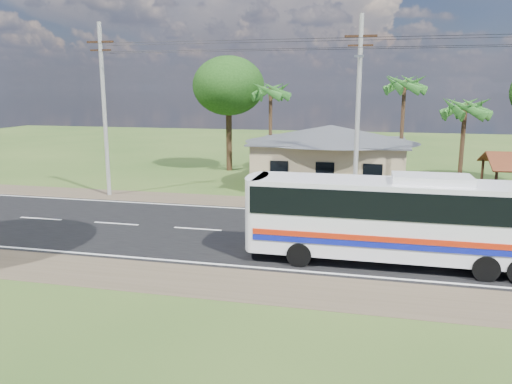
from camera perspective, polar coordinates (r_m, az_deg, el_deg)
ground at (r=24.25m, az=3.42°, el=-4.94°), size 120.00×120.00×0.00m
road at (r=24.24m, az=3.42°, el=-4.92°), size 120.00×16.00×0.03m
house at (r=36.27m, az=8.50°, el=4.82°), size 12.40×10.00×5.00m
utility_poles at (r=29.44m, az=10.92°, el=9.25°), size 32.80×2.22×11.00m
palm_near at (r=34.40m, az=22.80°, el=8.79°), size 2.80×2.80×6.70m
palm_mid at (r=38.47m, az=16.62°, el=11.60°), size 2.80×2.80×8.20m
palm_far at (r=39.68m, az=1.69°, el=11.38°), size 2.80×2.80×7.70m
tree_behind_house at (r=42.58m, az=-3.17°, el=11.98°), size 6.00×6.00×9.61m
coach_bus at (r=20.55m, az=16.46°, el=-2.39°), size 11.90×2.61×3.69m
motorcycle at (r=29.33m, az=20.02°, el=-1.67°), size 2.02×1.37×1.00m
person at (r=29.55m, az=22.17°, el=-0.93°), size 0.74×0.57×1.82m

